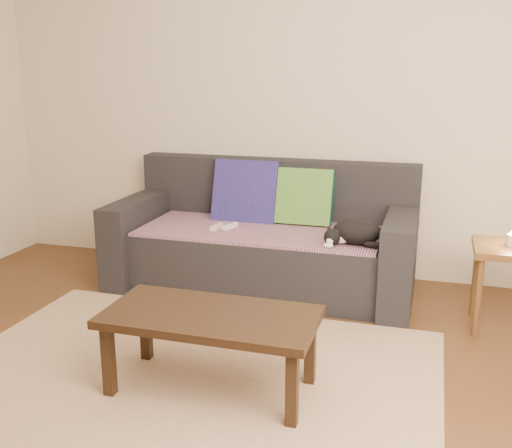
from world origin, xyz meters
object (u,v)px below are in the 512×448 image
at_px(wii_remote_a, 230,226).
at_px(wii_remote_b, 216,227).
at_px(cat, 355,232).
at_px(sofa, 264,243).
at_px(side_table, 509,261).
at_px(coffee_table, 211,323).

bearing_deg(wii_remote_a, wii_remote_b, 135.00).
bearing_deg(cat, sofa, 162.65).
bearing_deg(sofa, side_table, -11.31).
relative_size(wii_remote_a, wii_remote_b, 1.00).
xyz_separation_m(wii_remote_b, side_table, (1.89, -0.14, -0.03)).
bearing_deg(side_table, wii_remote_b, 175.83).
distance_m(wii_remote_b, side_table, 1.89).
distance_m(sofa, side_table, 1.63).
xyz_separation_m(wii_remote_a, side_table, (1.80, -0.18, -0.03)).
distance_m(cat, wii_remote_a, 0.90).
relative_size(sofa, cat, 5.53).
relative_size(cat, wii_remote_a, 2.53).
height_order(side_table, coffee_table, side_table).
height_order(sofa, wii_remote_a, sofa).
distance_m(cat, coffee_table, 1.34).
xyz_separation_m(sofa, wii_remote_a, (-0.21, -0.13, 0.15)).
relative_size(wii_remote_b, side_table, 0.29).
bearing_deg(side_table, wii_remote_a, 174.15).
bearing_deg(wii_remote_b, coffee_table, -158.36).
xyz_separation_m(cat, wii_remote_a, (-0.89, 0.14, -0.06)).
height_order(cat, wii_remote_a, cat).
xyz_separation_m(wii_remote_b, coffee_table, (0.46, -1.32, -0.10)).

